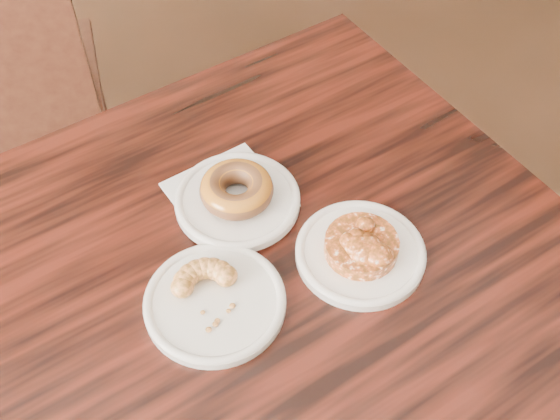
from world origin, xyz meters
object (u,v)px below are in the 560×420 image
chair_far (0,98)px  glazed_donut (237,189)px  cruller_fragment (214,294)px  apple_fritter (362,244)px  cafe_table (278,394)px

chair_far → glazed_donut: 0.86m
cruller_fragment → apple_fritter: bearing=-5.5°
chair_far → apple_fritter: size_ratio=6.80×
apple_fritter → cruller_fragment: 0.20m
cruller_fragment → chair_far: bearing=99.6°
glazed_donut → cruller_fragment: 0.16m
chair_far → cruller_fragment: bearing=112.3°
chair_far → glazed_donut: chair_far is taller
chair_far → apple_fritter: chair_far is taller
apple_fritter → cruller_fragment: size_ratio=1.34×
glazed_donut → cruller_fragment: bearing=-125.2°
cafe_table → glazed_donut: bearing=83.4°
cafe_table → cruller_fragment: bearing=-179.9°
glazed_donut → chair_far: bearing=108.0°
glazed_donut → apple_fritter: size_ratio=0.76×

